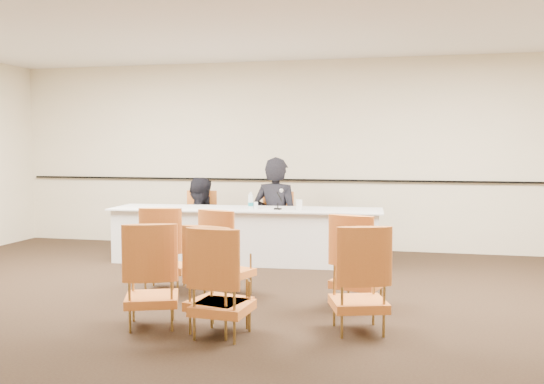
{
  "coord_description": "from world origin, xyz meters",
  "views": [
    {
      "loc": [
        1.6,
        -5.56,
        1.6
      ],
      "look_at": [
        -0.29,
        2.6,
        1.0
      ],
      "focal_mm": 40.0,
      "sensor_mm": 36.0,
      "label": 1
    }
  ],
  "objects_px": {
    "microphone": "(278,199)",
    "aud_chair_front_right": "(358,260)",
    "drinking_glass": "(256,205)",
    "aud_chair_extra": "(222,281)",
    "aud_chair_front_left": "(165,248)",
    "panelist_second": "(198,231)",
    "aud_chair_back_mid": "(219,278)",
    "panelist_second_chair": "(198,223)",
    "panelist_main_chair": "(276,224)",
    "aud_chair_back_right": "(359,278)",
    "water_bottle": "(251,201)",
    "panelist_main": "(276,223)",
    "panel_table": "(246,235)",
    "aud_chair_front_mid": "(228,252)",
    "coffee_cup": "(299,205)",
    "aud_chair_back_left": "(152,274)"
  },
  "relations": [
    {
      "from": "coffee_cup",
      "to": "aud_chair_front_mid",
      "type": "height_order",
      "value": "aud_chair_front_mid"
    },
    {
      "from": "panel_table",
      "to": "panelist_main_chair",
      "type": "relative_size",
      "value": 4.0
    },
    {
      "from": "microphone",
      "to": "drinking_glass",
      "type": "bearing_deg",
      "value": -172.59
    },
    {
      "from": "panelist_main_chair",
      "to": "panelist_main",
      "type": "bearing_deg",
      "value": 176.12
    },
    {
      "from": "aud_chair_front_mid",
      "to": "water_bottle",
      "type": "bearing_deg",
      "value": 116.93
    },
    {
      "from": "panelist_main",
      "to": "aud_chair_back_right",
      "type": "xyz_separation_m",
      "value": [
        1.53,
        -3.51,
        -0.01
      ]
    },
    {
      "from": "panelist_main_chair",
      "to": "aud_chair_front_right",
      "type": "distance_m",
      "value": 3.04
    },
    {
      "from": "panelist_second",
      "to": "panelist_second_chair",
      "type": "relative_size",
      "value": 1.73
    },
    {
      "from": "panelist_second_chair",
      "to": "aud_chair_front_right",
      "type": "xyz_separation_m",
      "value": [
        2.64,
        -2.59,
        0.0
      ]
    },
    {
      "from": "microphone",
      "to": "aud_chair_back_mid",
      "type": "bearing_deg",
      "value": -80.23
    },
    {
      "from": "drinking_glass",
      "to": "aud_chair_extra",
      "type": "distance_m",
      "value": 3.3
    },
    {
      "from": "panel_table",
      "to": "aud_chair_back_mid",
      "type": "xyz_separation_m",
      "value": [
        0.64,
        -3.2,
        0.09
      ]
    },
    {
      "from": "panelist_second_chair",
      "to": "aud_chair_front_left",
      "type": "xyz_separation_m",
      "value": [
        0.45,
        -2.33,
        0.0
      ]
    },
    {
      "from": "microphone",
      "to": "aud_chair_back_left",
      "type": "bearing_deg",
      "value": -91.9
    },
    {
      "from": "water_bottle",
      "to": "aud_chair_front_right",
      "type": "relative_size",
      "value": 0.25
    },
    {
      "from": "drinking_glass",
      "to": "aud_chair_extra",
      "type": "height_order",
      "value": "aud_chair_extra"
    },
    {
      "from": "aud_chair_back_left",
      "to": "aud_chair_back_mid",
      "type": "distance_m",
      "value": 0.64
    },
    {
      "from": "panelist_second",
      "to": "aud_chair_back_mid",
      "type": "xyz_separation_m",
      "value": [
        1.53,
        -3.71,
        0.13
      ]
    },
    {
      "from": "panel_table",
      "to": "aud_chair_front_left",
      "type": "distance_m",
      "value": 1.89
    },
    {
      "from": "panelist_main_chair",
      "to": "panelist_second_chair",
      "type": "height_order",
      "value": "same"
    },
    {
      "from": "aud_chair_extra",
      "to": "aud_chair_back_mid",
      "type": "bearing_deg",
      "value": 126.23
    },
    {
      "from": "panelist_main_chair",
      "to": "aud_chair_front_left",
      "type": "distance_m",
      "value": 2.53
    },
    {
      "from": "panelist_main",
      "to": "microphone",
      "type": "distance_m",
      "value": 0.79
    },
    {
      "from": "panelist_main_chair",
      "to": "aud_chair_back_right",
      "type": "relative_size",
      "value": 1.0
    },
    {
      "from": "panel_table",
      "to": "aud_chair_front_mid",
      "type": "relative_size",
      "value": 4.0
    },
    {
      "from": "coffee_cup",
      "to": "aud_chair_back_left",
      "type": "relative_size",
      "value": 0.15
    },
    {
      "from": "aud_chair_extra",
      "to": "aud_chair_back_left",
      "type": "bearing_deg",
      "value": 174.21
    },
    {
      "from": "aud_chair_back_mid",
      "to": "aud_chair_front_left",
      "type": "bearing_deg",
      "value": 142.54
    },
    {
      "from": "panelist_second",
      "to": "panelist_main",
      "type": "bearing_deg",
      "value": 176.11
    },
    {
      "from": "drinking_glass",
      "to": "panelist_main_chair",
      "type": "bearing_deg",
      "value": 77.73
    },
    {
      "from": "panel_table",
      "to": "aud_chair_front_mid",
      "type": "height_order",
      "value": "aud_chair_front_mid"
    },
    {
      "from": "drinking_glass",
      "to": "aud_chair_front_mid",
      "type": "bearing_deg",
      "value": -84.88
    },
    {
      "from": "aud_chair_front_right",
      "to": "panelist_main",
      "type": "bearing_deg",
      "value": 135.49
    },
    {
      "from": "microphone",
      "to": "aud_chair_back_right",
      "type": "xyz_separation_m",
      "value": [
        1.35,
        -2.85,
        -0.43
      ]
    },
    {
      "from": "aud_chair_front_right",
      "to": "aud_chair_back_right",
      "type": "xyz_separation_m",
      "value": [
        0.08,
        -0.84,
        0.0
      ]
    },
    {
      "from": "aud_chair_front_mid",
      "to": "aud_chair_back_mid",
      "type": "relative_size",
      "value": 1.0
    },
    {
      "from": "coffee_cup",
      "to": "aud_chair_extra",
      "type": "relative_size",
      "value": 0.15
    },
    {
      "from": "water_bottle",
      "to": "aud_chair_back_right",
      "type": "bearing_deg",
      "value": -58.53
    },
    {
      "from": "aud_chair_back_mid",
      "to": "aud_chair_extra",
      "type": "distance_m",
      "value": 0.13
    },
    {
      "from": "aud_chair_front_left",
      "to": "aud_chair_back_left",
      "type": "xyz_separation_m",
      "value": [
        0.45,
        -1.35,
        0.0
      ]
    },
    {
      "from": "microphone",
      "to": "aud_chair_front_right",
      "type": "xyz_separation_m",
      "value": [
        1.28,
        -2.02,
        -0.43
      ]
    },
    {
      "from": "panelist_main",
      "to": "panelist_main_chair",
      "type": "distance_m",
      "value": 0.01
    },
    {
      "from": "panelist_main",
      "to": "water_bottle",
      "type": "bearing_deg",
      "value": 82.8
    },
    {
      "from": "aud_chair_front_left",
      "to": "aud_chair_front_right",
      "type": "distance_m",
      "value": 2.21
    },
    {
      "from": "aud_chair_front_mid",
      "to": "microphone",
      "type": "bearing_deg",
      "value": 105.15
    },
    {
      "from": "panelist_second_chair",
      "to": "aud_chair_back_mid",
      "type": "bearing_deg",
      "value": -71.4
    },
    {
      "from": "panelist_second_chair",
      "to": "coffee_cup",
      "type": "bearing_deg",
      "value": -21.32
    },
    {
      "from": "panelist_second_chair",
      "to": "aud_chair_front_left",
      "type": "distance_m",
      "value": 2.38
    },
    {
      "from": "coffee_cup",
      "to": "aud_chair_back_left",
      "type": "bearing_deg",
      "value": -103.49
    },
    {
      "from": "panelist_second_chair",
      "to": "panelist_main",
      "type": "bearing_deg",
      "value": -0.0
    }
  ]
}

